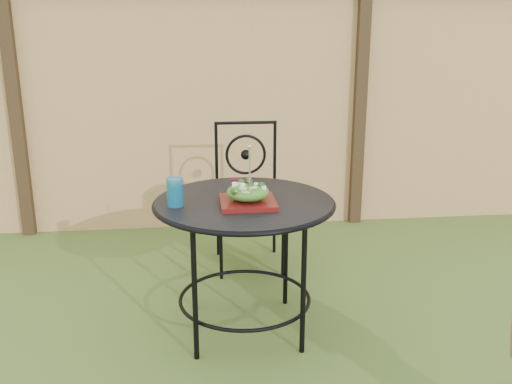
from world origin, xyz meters
TOP-DOWN VIEW (x-y plane):
  - fence at (-0.00, 2.19)m, footprint 8.00×0.12m
  - patio_table at (0.24, 0.52)m, footprint 0.92×0.92m
  - patio_chair at (0.34, 1.42)m, footprint 0.46×0.46m
  - salad_plate at (0.25, 0.45)m, footprint 0.27×0.27m
  - salad at (0.25, 0.45)m, footprint 0.21×0.21m
  - fork at (0.26, 0.45)m, footprint 0.01×0.01m
  - drinking_glass at (-0.11, 0.46)m, footprint 0.08×0.08m

SIDE VIEW (x-z plane):
  - patio_chair at x=0.34m, z-range 0.03..0.98m
  - patio_table at x=0.24m, z-range 0.22..0.95m
  - salad_plate at x=0.25m, z-range 0.72..0.75m
  - salad at x=0.25m, z-range 0.75..0.83m
  - drinking_glass at x=-0.11m, z-range 0.72..0.86m
  - fork at x=0.26m, z-range 0.83..1.01m
  - fence at x=0.00m, z-range 0.00..1.90m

